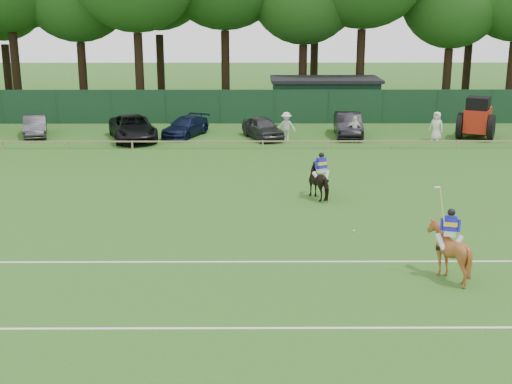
{
  "coord_description": "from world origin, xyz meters",
  "views": [
    {
      "loc": [
        0.36,
        -23.13,
        8.67
      ],
      "look_at": [
        0.5,
        3.0,
        1.4
      ],
      "focal_mm": 48.0,
      "sensor_mm": 36.0,
      "label": 1
    }
  ],
  "objects_px": {
    "sedan_navy": "(186,127)",
    "estate_black": "(348,125)",
    "sedan_grey": "(35,126)",
    "spectator_right": "(436,126)",
    "polo_ball": "(354,231)",
    "spectator_mid": "(354,129)",
    "hatch_grey": "(263,128)",
    "utility_shed": "(325,97)",
    "tractor": "(477,118)",
    "suv_black": "(133,128)",
    "horse_dark": "(321,182)",
    "spectator_left": "(286,126)",
    "horse_chestnut": "(448,251)"
  },
  "relations": [
    {
      "from": "horse_dark",
      "to": "spectator_right",
      "type": "xyz_separation_m",
      "value": [
        8.79,
        13.51,
        0.16
      ]
    },
    {
      "from": "sedan_grey",
      "to": "tractor",
      "type": "bearing_deg",
      "value": -17.36
    },
    {
      "from": "sedan_grey",
      "to": "suv_black",
      "type": "xyz_separation_m",
      "value": [
        6.75,
        -1.28,
        0.1
      ]
    },
    {
      "from": "horse_dark",
      "to": "horse_chestnut",
      "type": "relative_size",
      "value": 1.01
    },
    {
      "from": "suv_black",
      "to": "spectator_left",
      "type": "relative_size",
      "value": 3.04
    },
    {
      "from": "horse_dark",
      "to": "hatch_grey",
      "type": "xyz_separation_m",
      "value": [
        -2.44,
        14.24,
        -0.06
      ]
    },
    {
      "from": "horse_dark",
      "to": "hatch_grey",
      "type": "distance_m",
      "value": 14.44
    },
    {
      "from": "spectator_right",
      "to": "suv_black",
      "type": "bearing_deg",
      "value": -144.8
    },
    {
      "from": "horse_chestnut",
      "to": "spectator_right",
      "type": "height_order",
      "value": "spectator_right"
    },
    {
      "from": "horse_dark",
      "to": "suv_black",
      "type": "relative_size",
      "value": 0.33
    },
    {
      "from": "estate_black",
      "to": "hatch_grey",
      "type": "bearing_deg",
      "value": -169.8
    },
    {
      "from": "horse_dark",
      "to": "hatch_grey",
      "type": "height_order",
      "value": "horse_dark"
    },
    {
      "from": "suv_black",
      "to": "hatch_grey",
      "type": "height_order",
      "value": "suv_black"
    },
    {
      "from": "sedan_navy",
      "to": "spectator_mid",
      "type": "relative_size",
      "value": 2.66
    },
    {
      "from": "spectator_mid",
      "to": "tractor",
      "type": "bearing_deg",
      "value": 13.97
    },
    {
      "from": "spectator_left",
      "to": "tractor",
      "type": "relative_size",
      "value": 0.48
    },
    {
      "from": "hatch_grey",
      "to": "utility_shed",
      "type": "relative_size",
      "value": 0.5
    },
    {
      "from": "hatch_grey",
      "to": "estate_black",
      "type": "bearing_deg",
      "value": -14.14
    },
    {
      "from": "suv_black",
      "to": "tractor",
      "type": "height_order",
      "value": "tractor"
    },
    {
      "from": "sedan_grey",
      "to": "spectator_mid",
      "type": "xyz_separation_m",
      "value": [
        21.05,
        -2.1,
        0.15
      ]
    },
    {
      "from": "utility_shed",
      "to": "spectator_mid",
      "type": "bearing_deg",
      "value": -84.93
    },
    {
      "from": "sedan_navy",
      "to": "spectator_left",
      "type": "relative_size",
      "value": 2.39
    },
    {
      "from": "spectator_right",
      "to": "utility_shed",
      "type": "relative_size",
      "value": 0.22
    },
    {
      "from": "suv_black",
      "to": "hatch_grey",
      "type": "bearing_deg",
      "value": -14.64
    },
    {
      "from": "sedan_navy",
      "to": "spectator_left",
      "type": "distance_m",
      "value": 6.84
    },
    {
      "from": "spectator_left",
      "to": "hatch_grey",
      "type": "bearing_deg",
      "value": 160.26
    },
    {
      "from": "suv_black",
      "to": "spectator_mid",
      "type": "relative_size",
      "value": 3.39
    },
    {
      "from": "hatch_grey",
      "to": "polo_ball",
      "type": "distance_m",
      "value": 19.32
    },
    {
      "from": "suv_black",
      "to": "spectator_mid",
      "type": "distance_m",
      "value": 14.33
    },
    {
      "from": "utility_shed",
      "to": "tractor",
      "type": "bearing_deg",
      "value": -43.4
    },
    {
      "from": "tractor",
      "to": "horse_chestnut",
      "type": "bearing_deg",
      "value": -84.91
    },
    {
      "from": "spectator_right",
      "to": "polo_ball",
      "type": "bearing_deg",
      "value": -77.3
    },
    {
      "from": "horse_dark",
      "to": "suv_black",
      "type": "bearing_deg",
      "value": -78.74
    },
    {
      "from": "spectator_mid",
      "to": "spectator_right",
      "type": "distance_m",
      "value": 5.41
    },
    {
      "from": "sedan_navy",
      "to": "estate_black",
      "type": "height_order",
      "value": "estate_black"
    },
    {
      "from": "hatch_grey",
      "to": "estate_black",
      "type": "height_order",
      "value": "estate_black"
    },
    {
      "from": "spectator_right",
      "to": "tractor",
      "type": "xyz_separation_m",
      "value": [
        2.89,
        0.85,
        0.36
      ]
    },
    {
      "from": "sedan_grey",
      "to": "polo_ball",
      "type": "bearing_deg",
      "value": -62.99
    },
    {
      "from": "hatch_grey",
      "to": "spectator_left",
      "type": "bearing_deg",
      "value": -46.12
    },
    {
      "from": "utility_shed",
      "to": "tractor",
      "type": "relative_size",
      "value": 2.17
    },
    {
      "from": "sedan_grey",
      "to": "spectator_mid",
      "type": "relative_size",
      "value": 2.5
    },
    {
      "from": "sedan_navy",
      "to": "spectator_mid",
      "type": "distance_m",
      "value": 11.19
    },
    {
      "from": "sedan_navy",
      "to": "sedan_grey",
      "type": "bearing_deg",
      "value": -158.18
    },
    {
      "from": "suv_black",
      "to": "utility_shed",
      "type": "bearing_deg",
      "value": 17.05
    },
    {
      "from": "utility_shed",
      "to": "tractor",
      "type": "distance_m",
      "value": 12.61
    },
    {
      "from": "estate_black",
      "to": "tractor",
      "type": "relative_size",
      "value": 1.23
    },
    {
      "from": "polo_ball",
      "to": "spectator_right",
      "type": "bearing_deg",
      "value": 66.55
    },
    {
      "from": "hatch_grey",
      "to": "utility_shed",
      "type": "height_order",
      "value": "utility_shed"
    },
    {
      "from": "estate_black",
      "to": "utility_shed",
      "type": "relative_size",
      "value": 0.57
    },
    {
      "from": "spectator_left",
      "to": "polo_ball",
      "type": "bearing_deg",
      "value": -79.6
    }
  ]
}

